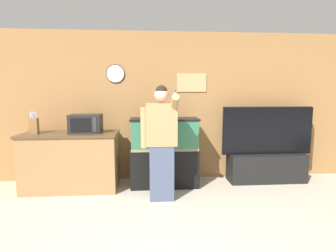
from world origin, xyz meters
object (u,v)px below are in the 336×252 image
tv_on_stand (266,159)px  counter_island (71,161)px  person_standing (161,141)px  microwave (86,123)px  aquarium_on_stand (164,152)px  knife_block (34,125)px

tv_on_stand → counter_island: bearing=-177.5°
counter_island → person_standing: bearing=-20.2°
microwave → person_standing: 1.31m
counter_island → person_standing: 1.56m
aquarium_on_stand → tv_on_stand: bearing=2.6°
counter_island → tv_on_stand: size_ratio=0.94×
tv_on_stand → person_standing: size_ratio=0.96×
tv_on_stand → person_standing: 2.05m
knife_block → tv_on_stand: bearing=2.9°
counter_island → person_standing: person_standing is taller
microwave → person_standing: bearing=-25.0°
counter_island → tv_on_stand: bearing=2.5°
microwave → knife_block: knife_block is taller
knife_block → tv_on_stand: tv_on_stand is taller
knife_block → aquarium_on_stand: 2.08m
knife_block → person_standing: 2.00m
counter_island → aquarium_on_stand: bearing=2.4°
aquarium_on_stand → tv_on_stand: size_ratio=0.72×
counter_island → aquarium_on_stand: (1.50, 0.06, 0.11)m
microwave → knife_block: (-0.77, -0.07, -0.01)m
counter_island → aquarium_on_stand: aquarium_on_stand is taller
aquarium_on_stand → person_standing: size_ratio=0.69×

